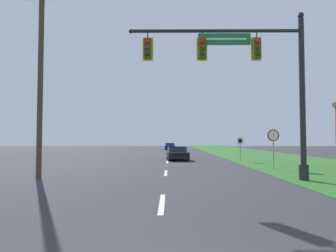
{
  "coord_description": "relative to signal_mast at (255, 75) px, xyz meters",
  "views": [
    {
      "loc": [
        0.24,
        -2.99,
        1.92
      ],
      "look_at": [
        0.0,
        31.16,
        3.42
      ],
      "focal_mm": 32.0,
      "sensor_mm": 36.0,
      "label": 1
    }
  ],
  "objects": [
    {
      "name": "car_ahead",
      "position": [
        -3.3,
        13.82,
        -4.29
      ],
      "size": [
        2.05,
        4.33,
        1.19
      ],
      "color": "black",
      "rests_on": "ground"
    },
    {
      "name": "signal_mast",
      "position": [
        0.0,
        0.0,
        0.0
      ],
      "size": [
        8.34,
        0.47,
        7.86
      ],
      "color": "#232326",
      "rests_on": "grass_verge_right"
    },
    {
      "name": "far_car",
      "position": [
        -3.98,
        40.5,
        -4.29
      ],
      "size": [
        1.82,
        4.55,
        1.19
      ],
      "color": "black",
      "rests_on": "ground"
    },
    {
      "name": "grass_verge_right",
      "position": [
        6.3,
        19.11,
        -4.88
      ],
      "size": [
        10.0,
        110.0,
        0.04
      ],
      "color": "#2D6626",
      "rests_on": "ground"
    },
    {
      "name": "route_sign_post",
      "position": [
        2.04,
        11.79,
        -3.37
      ],
      "size": [
        0.55,
        0.06,
        2.03
      ],
      "color": "gray",
      "rests_on": "grass_verge_right"
    },
    {
      "name": "road_center_line",
      "position": [
        -4.2,
        11.11,
        -4.89
      ],
      "size": [
        0.16,
        34.8,
        0.01
      ],
      "color": "silver",
      "rests_on": "ground"
    },
    {
      "name": "utility_pole_near",
      "position": [
        -10.38,
        0.75,
        0.2
      ],
      "size": [
        1.8,
        0.26,
        9.88
      ],
      "color": "#4C3823",
      "rests_on": "ground"
    },
    {
      "name": "stop_sign",
      "position": [
        2.59,
        5.14,
        -3.03
      ],
      "size": [
        0.76,
        0.07,
        2.5
      ],
      "color": "gray",
      "rests_on": "grass_verge_right"
    }
  ]
}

